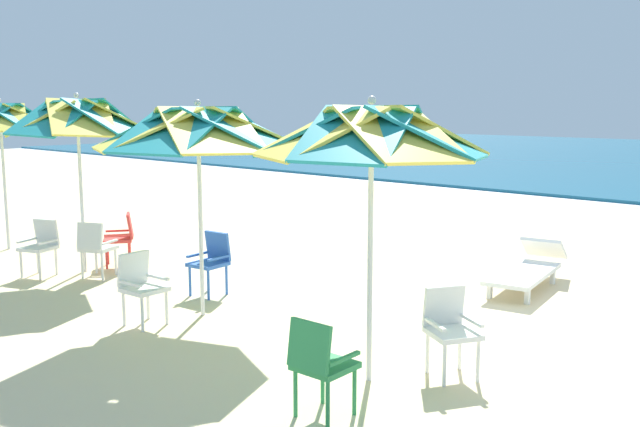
# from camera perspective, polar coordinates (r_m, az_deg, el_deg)

# --- Properties ---
(ground_plane) EXTENTS (80.00, 80.00, 0.00)m
(ground_plane) POSITION_cam_1_polar(r_m,az_deg,el_deg) (8.79, 18.35, -8.88)
(ground_plane) COLOR beige
(beach_umbrella_0) EXTENTS (2.17, 2.17, 2.68)m
(beach_umbrella_0) POSITION_cam_1_polar(r_m,az_deg,el_deg) (6.41, 4.19, 6.37)
(beach_umbrella_0) COLOR silver
(beach_umbrella_0) RESTS_ON ground
(plastic_chair_0) EXTENTS (0.46, 0.49, 0.87)m
(plastic_chair_0) POSITION_cam_1_polar(r_m,az_deg,el_deg) (5.94, -0.02, -11.90)
(plastic_chair_0) COLOR #2D8C4C
(plastic_chair_0) RESTS_ON ground
(plastic_chair_1) EXTENTS (0.62, 0.60, 0.87)m
(plastic_chair_1) POSITION_cam_1_polar(r_m,az_deg,el_deg) (6.96, 10.47, -8.92)
(plastic_chair_1) COLOR white
(plastic_chair_1) RESTS_ON ground
(beach_umbrella_1) EXTENTS (2.56, 2.56, 2.67)m
(beach_umbrella_1) POSITION_cam_1_polar(r_m,az_deg,el_deg) (8.64, -9.84, 6.69)
(beach_umbrella_1) COLOR silver
(beach_umbrella_1) RESTS_ON ground
(plastic_chair_2) EXTENTS (0.49, 0.52, 0.87)m
(plastic_chair_2) POSITION_cam_1_polar(r_m,az_deg,el_deg) (9.83, -8.79, -3.68)
(plastic_chair_2) COLOR blue
(plastic_chair_2) RESTS_ON ground
(plastic_chair_3) EXTENTS (0.50, 0.47, 0.87)m
(plastic_chair_3) POSITION_cam_1_polar(r_m,az_deg,el_deg) (8.67, -14.32, -5.53)
(plastic_chair_3) COLOR white
(plastic_chair_3) RESTS_ON ground
(beach_umbrella_2) EXTENTS (2.29, 2.29, 2.79)m
(beach_umbrella_2) POSITION_cam_1_polar(r_m,az_deg,el_deg) (11.47, -19.06, 7.27)
(beach_umbrella_2) COLOR silver
(beach_umbrella_2) RESTS_ON ground
(plastic_chair_4) EXTENTS (0.62, 0.63, 0.87)m
(plastic_chair_4) POSITION_cam_1_polar(r_m,az_deg,el_deg) (11.88, -15.75, -1.76)
(plastic_chair_4) COLOR red
(plastic_chair_4) RESTS_ON ground
(plastic_chair_5) EXTENTS (0.59, 0.61, 0.87)m
(plastic_chair_5) POSITION_cam_1_polar(r_m,az_deg,el_deg) (11.18, -17.73, -2.49)
(plastic_chair_5) COLOR white
(plastic_chair_5) RESTS_ON ground
(plastic_chair_6) EXTENTS (0.58, 0.60, 0.87)m
(plastic_chair_6) POSITION_cam_1_polar(r_m,az_deg,el_deg) (11.62, -21.68, -2.29)
(plastic_chair_6) COLOR white
(plastic_chair_6) RESTS_ON ground
(beach_umbrella_3) EXTENTS (2.16, 2.16, 2.73)m
(beach_umbrella_3) POSITION_cam_1_polar(r_m,az_deg,el_deg) (13.86, -24.49, 7.01)
(beach_umbrella_3) COLOR silver
(beach_umbrella_3) RESTS_ON ground
(sun_lounger_1) EXTENTS (1.01, 2.22, 0.62)m
(sun_lounger_1) POSITION_cam_1_polar(r_m,az_deg,el_deg) (10.53, 16.44, -4.31)
(sun_lounger_1) COLOR white
(sun_lounger_1) RESTS_ON ground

